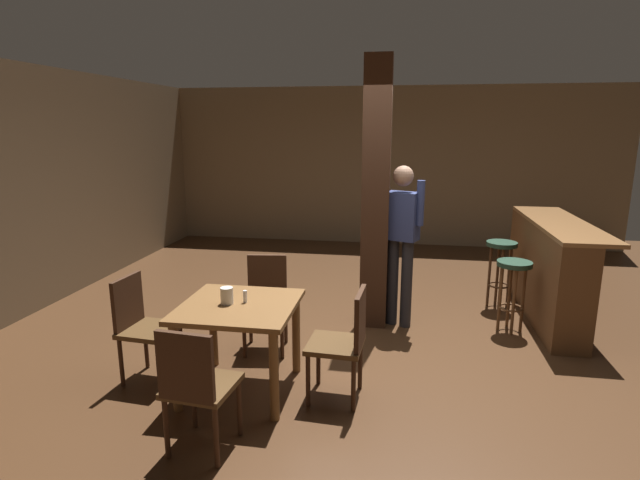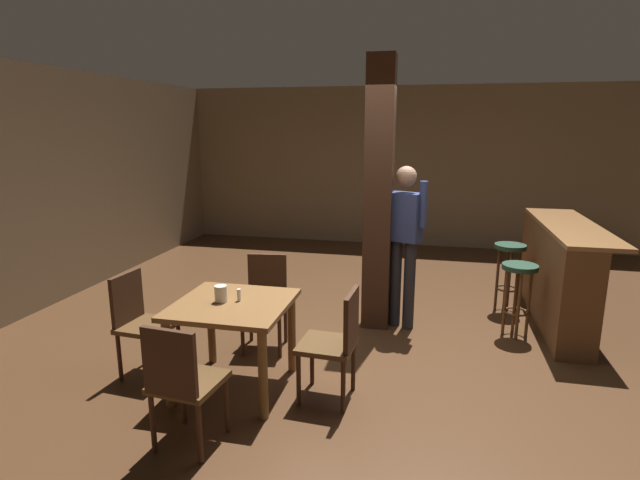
# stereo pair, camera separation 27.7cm
# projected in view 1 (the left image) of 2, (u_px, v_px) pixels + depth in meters

# --- Properties ---
(ground_plane) EXTENTS (10.80, 10.80, 0.00)m
(ground_plane) POSITION_uv_depth(u_px,v_px,m) (376.00, 344.00, 4.93)
(ground_plane) COLOR #422816
(wall_back) EXTENTS (8.00, 0.10, 2.80)m
(wall_back) POSITION_uv_depth(u_px,v_px,m) (392.00, 167.00, 8.95)
(wall_back) COLOR #756047
(wall_back) RESTS_ON ground_plane
(pillar) EXTENTS (0.28, 0.28, 2.80)m
(pillar) POSITION_uv_depth(u_px,v_px,m) (376.00, 196.00, 5.16)
(pillar) COLOR #382114
(pillar) RESTS_ON ground_plane
(dining_table) EXTENTS (0.90, 0.90, 0.74)m
(dining_table) POSITION_uv_depth(u_px,v_px,m) (239.00, 319.00, 3.96)
(dining_table) COLOR brown
(dining_table) RESTS_ON ground_plane
(chair_south) EXTENTS (0.46, 0.46, 0.89)m
(chair_south) POSITION_uv_depth(u_px,v_px,m) (196.00, 383.00, 3.18)
(chair_south) COLOR #4C3319
(chair_south) RESTS_ON ground_plane
(chair_west) EXTENTS (0.45, 0.45, 0.89)m
(chair_west) POSITION_uv_depth(u_px,v_px,m) (142.00, 323.00, 4.16)
(chair_west) COLOR #4C3319
(chair_west) RESTS_ON ground_plane
(chair_east) EXTENTS (0.44, 0.44, 0.89)m
(chair_east) POSITION_uv_depth(u_px,v_px,m) (345.00, 339.00, 3.85)
(chair_east) COLOR #4C3319
(chair_east) RESTS_ON ground_plane
(chair_north) EXTENTS (0.47, 0.47, 0.89)m
(chair_north) POSITION_uv_depth(u_px,v_px,m) (266.00, 298.00, 4.77)
(chair_north) COLOR #4C3319
(chair_north) RESTS_ON ground_plane
(napkin_cup) EXTENTS (0.10, 0.10, 0.13)m
(napkin_cup) POSITION_uv_depth(u_px,v_px,m) (227.00, 296.00, 3.92)
(napkin_cup) COLOR beige
(napkin_cup) RESTS_ON dining_table
(salt_shaker) EXTENTS (0.03, 0.03, 0.10)m
(salt_shaker) POSITION_uv_depth(u_px,v_px,m) (245.00, 296.00, 3.95)
(salt_shaker) COLOR silver
(salt_shaker) RESTS_ON dining_table
(standing_person) EXTENTS (0.46, 0.32, 1.72)m
(standing_person) POSITION_uv_depth(u_px,v_px,m) (401.00, 235.00, 5.22)
(standing_person) COLOR navy
(standing_person) RESTS_ON ground_plane
(bar_counter) EXTENTS (0.56, 2.14, 1.09)m
(bar_counter) POSITION_uv_depth(u_px,v_px,m) (546.00, 269.00, 5.58)
(bar_counter) COLOR brown
(bar_counter) RESTS_ON ground_plane
(bar_stool_near) EXTENTS (0.35, 0.35, 0.76)m
(bar_stool_near) POSITION_uv_depth(u_px,v_px,m) (513.00, 279.00, 5.15)
(bar_stool_near) COLOR #1E3828
(bar_stool_near) RESTS_ON ground_plane
(bar_stool_mid) EXTENTS (0.35, 0.35, 0.80)m
(bar_stool_mid) POSITION_uv_depth(u_px,v_px,m) (501.00, 259.00, 5.84)
(bar_stool_mid) COLOR #1E3828
(bar_stool_mid) RESTS_ON ground_plane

